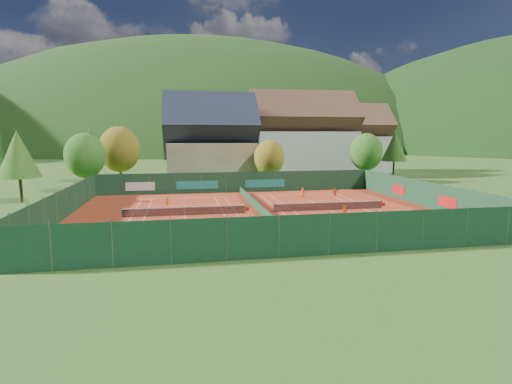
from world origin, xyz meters
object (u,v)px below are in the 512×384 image
(hotel_block_a, at_px, (303,140))
(player_right_far_a, at_px, (303,193))
(ball_hopper, at_px, (432,228))
(player_left_mid, at_px, (218,231))
(player_left_far, at_px, (167,202))
(player_right_far_b, at_px, (335,192))
(chalet, at_px, (210,145))
(player_left_near, at_px, (157,229))
(hotel_block_b, at_px, (351,143))
(player_right_near, at_px, (345,212))

(hotel_block_a, relative_size, player_right_far_a, 16.54)
(ball_hopper, height_order, player_left_mid, player_left_mid)
(ball_hopper, distance_m, player_left_far, 28.17)
(ball_hopper, xyz_separation_m, player_right_far_b, (-0.30, 21.10, 0.06))
(chalet, bearing_deg, player_right_far_a, -62.14)
(player_left_near, xyz_separation_m, player_right_far_b, (22.64, 17.74, -0.11))
(hotel_block_b, bearing_deg, player_right_far_a, -122.66)
(hotel_block_a, distance_m, player_right_near, 42.04)
(ball_hopper, xyz_separation_m, player_left_mid, (-18.02, 2.30, 0.04))
(chalet, xyz_separation_m, hotel_block_b, (33.00, 14.00, -0.01))
(player_left_near, xyz_separation_m, player_left_mid, (4.92, -1.05, -0.12))
(hotel_block_a, distance_m, player_left_far, 41.11)
(hotel_block_a, distance_m, player_left_mid, 51.01)
(player_right_far_b, bearing_deg, player_left_mid, 42.42)
(ball_hopper, relative_size, player_left_near, 0.55)
(player_right_near, relative_size, player_right_far_b, 1.13)
(hotel_block_a, distance_m, player_right_far_b, 28.07)
(player_right_near, bearing_deg, player_left_near, 159.25)
(player_left_far, distance_m, player_right_far_b, 22.62)
(player_right_far_a, distance_m, player_right_far_b, 4.45)
(hotel_block_a, xyz_separation_m, player_right_far_b, (-3.71, -26.99, -6.77))
(hotel_block_a, relative_size, player_left_near, 14.98)
(chalet, bearing_deg, player_left_far, -105.41)
(player_right_near, relative_size, player_right_far_a, 1.06)
(hotel_block_a, height_order, ball_hopper, hotel_block_a)
(player_left_mid, distance_m, player_right_near, 14.22)
(hotel_block_b, height_order, ball_hopper, hotel_block_b)
(ball_hopper, height_order, player_right_far_a, player_right_far_a)
(hotel_block_a, relative_size, hotel_block_b, 1.25)
(hotel_block_b, distance_m, player_left_far, 56.27)
(player_left_near, distance_m, player_right_far_a, 25.74)
(hotel_block_b, distance_m, player_right_far_b, 39.68)
(hotel_block_b, xyz_separation_m, player_left_far, (-39.94, -39.18, -5.96))
(player_left_near, bearing_deg, player_right_near, -19.49)
(hotel_block_b, height_order, player_right_near, hotel_block_b)
(hotel_block_b, bearing_deg, player_left_mid, -123.37)
(player_right_far_a, xyz_separation_m, player_right_far_b, (4.43, -0.45, -0.04))
(chalet, relative_size, player_right_near, 11.73)
(player_right_far_b, bearing_deg, hotel_block_a, -102.09)
(hotel_block_b, distance_m, player_right_near, 53.83)
(chalet, relative_size, player_left_far, 12.36)
(player_left_mid, height_order, player_left_far, player_left_far)
(chalet, bearing_deg, hotel_block_b, 22.99)
(player_left_far, bearing_deg, player_right_far_a, -168.13)
(hotel_block_a, height_order, hotel_block_b, hotel_block_a)
(ball_hopper, height_order, player_left_near, player_left_near)
(ball_hopper, height_order, player_right_far_b, player_right_far_b)
(player_left_near, bearing_deg, player_right_far_b, 6.08)
(chalet, height_order, hotel_block_b, chalet)
(player_left_near, bearing_deg, hotel_block_a, 27.49)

